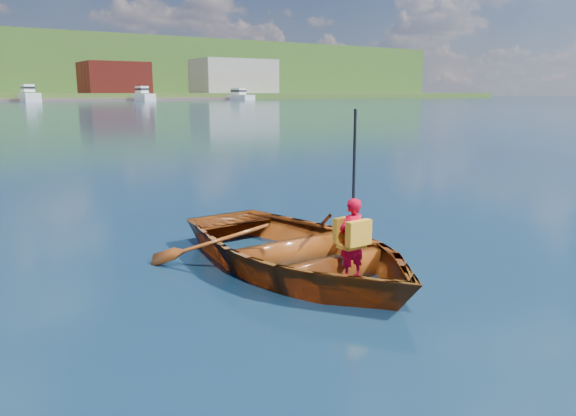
{
  "coord_description": "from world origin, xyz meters",
  "views": [
    {
      "loc": [
        -4.7,
        -6.7,
        2.34
      ],
      "look_at": [
        -0.84,
        -0.75,
        0.87
      ],
      "focal_mm": 35.0,
      "sensor_mm": 36.0,
      "label": 1
    }
  ],
  "objects": [
    {
      "name": "ground",
      "position": [
        0.0,
        0.0,
        0.0
      ],
      "size": [
        600.0,
        600.0,
        0.0
      ],
      "color": "#11223A",
      "rests_on": "ground"
    },
    {
      "name": "child_paddler",
      "position": [
        -0.5,
        -1.64,
        0.63
      ],
      "size": [
        0.38,
        0.35,
        2.04
      ],
      "color": "red",
      "rests_on": "ground"
    },
    {
      "name": "rowboat",
      "position": [
        -0.7,
        -0.75,
        0.29
      ],
      "size": [
        3.24,
        4.39,
        0.88
      ],
      "color": "brown",
      "rests_on": "ground"
    }
  ]
}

